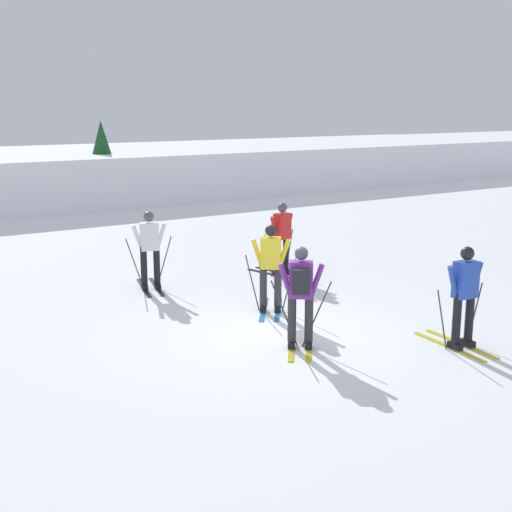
{
  "coord_description": "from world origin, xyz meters",
  "views": [
    {
      "loc": [
        -6.55,
        -9.11,
        3.92
      ],
      "look_at": [
        0.9,
        2.42,
        0.9
      ],
      "focal_mm": 48.42,
      "sensor_mm": 36.0,
      "label": 1
    }
  ],
  "objects_px": {
    "skier_red": "(282,237)",
    "skier_yellow": "(271,266)",
    "skier_white": "(150,248)",
    "skier_purple": "(301,293)",
    "skier_blue": "(464,295)",
    "conifer_far_left": "(102,154)"
  },
  "relations": [
    {
      "from": "skier_blue",
      "to": "skier_white",
      "type": "bearing_deg",
      "value": 113.91
    },
    {
      "from": "skier_white",
      "to": "skier_red",
      "type": "distance_m",
      "value": 3.15
    },
    {
      "from": "skier_blue",
      "to": "skier_red",
      "type": "relative_size",
      "value": 1.0
    },
    {
      "from": "skier_yellow",
      "to": "skier_purple",
      "type": "xyz_separation_m",
      "value": [
        -0.75,
        -1.98,
        0.04
      ]
    },
    {
      "from": "skier_blue",
      "to": "conifer_far_left",
      "type": "relative_size",
      "value": 0.52
    },
    {
      "from": "skier_red",
      "to": "conifer_far_left",
      "type": "distance_m",
      "value": 14.16
    },
    {
      "from": "skier_blue",
      "to": "skier_yellow",
      "type": "distance_m",
      "value": 3.7
    },
    {
      "from": "skier_white",
      "to": "conifer_far_left",
      "type": "bearing_deg",
      "value": 73.29
    },
    {
      "from": "skier_white",
      "to": "skier_yellow",
      "type": "distance_m",
      "value": 3.05
    },
    {
      "from": "skier_white",
      "to": "skier_red",
      "type": "bearing_deg",
      "value": -8.89
    },
    {
      "from": "skier_red",
      "to": "conifer_far_left",
      "type": "xyz_separation_m",
      "value": [
        0.97,
        14.08,
        1.07
      ]
    },
    {
      "from": "skier_white",
      "to": "skier_purple",
      "type": "xyz_separation_m",
      "value": [
        0.5,
        -4.76,
        0.04
      ]
    },
    {
      "from": "conifer_far_left",
      "to": "skier_yellow",
      "type": "bearing_deg",
      "value": -99.81
    },
    {
      "from": "skier_white",
      "to": "skier_purple",
      "type": "distance_m",
      "value": 4.79
    },
    {
      "from": "skier_blue",
      "to": "conifer_far_left",
      "type": "distance_m",
      "value": 19.85
    },
    {
      "from": "skier_red",
      "to": "skier_yellow",
      "type": "distance_m",
      "value": 2.96
    },
    {
      "from": "skier_blue",
      "to": "conifer_far_left",
      "type": "xyz_separation_m",
      "value": [
        1.34,
        19.77,
        1.07
      ]
    },
    {
      "from": "conifer_far_left",
      "to": "skier_red",
      "type": "bearing_deg",
      "value": -93.93
    },
    {
      "from": "skier_red",
      "to": "skier_yellow",
      "type": "relative_size",
      "value": 1.0
    },
    {
      "from": "skier_white",
      "to": "skier_yellow",
      "type": "xyz_separation_m",
      "value": [
        1.25,
        -2.79,
        0.0
      ]
    },
    {
      "from": "skier_white",
      "to": "skier_blue",
      "type": "bearing_deg",
      "value": -66.09
    },
    {
      "from": "skier_red",
      "to": "skier_yellow",
      "type": "bearing_deg",
      "value": -129.09
    }
  ]
}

